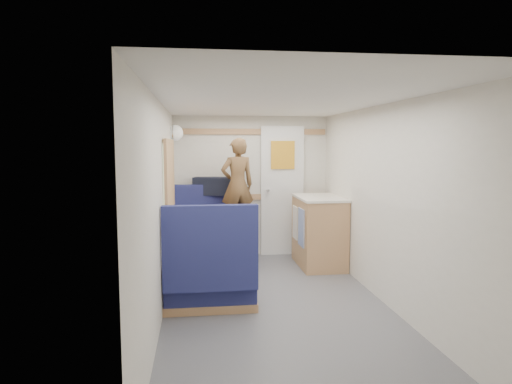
{
  "coord_description": "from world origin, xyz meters",
  "views": [
    {
      "loc": [
        -0.76,
        -4.22,
        1.6
      ],
      "look_at": [
        -0.1,
        0.9,
        1.06
      ],
      "focal_mm": 32.0,
      "sensor_mm": 36.0,
      "label": 1
    }
  ],
  "objects": [
    {
      "name": "side_window",
      "position": [
        -1.08,
        1.0,
        1.25
      ],
      "size": [
        0.04,
        1.3,
        0.72
      ],
      "primitive_type": "cube",
      "color": "#B6C0A3",
      "rests_on": "wall_left"
    },
    {
      "name": "duffel_bag",
      "position": [
        -0.55,
        2.12,
        1.02
      ],
      "size": [
        0.56,
        0.38,
        0.25
      ],
      "primitive_type": "cube",
      "rotation": [
        0.0,
        0.0,
        -0.28
      ],
      "color": "black",
      "rests_on": "ledge"
    },
    {
      "name": "tumbler_mid",
      "position": [
        -0.78,
        1.33,
        0.78
      ],
      "size": [
        0.07,
        0.07,
        0.12
      ],
      "primitive_type": "cylinder",
      "color": "white",
      "rests_on": "dinette_table"
    },
    {
      "name": "oak_trim_high",
      "position": [
        0.0,
        2.23,
        1.78
      ],
      "size": [
        2.15,
        0.02,
        0.08
      ],
      "primitive_type": "cube",
      "color": "#AB7E4D",
      "rests_on": "wall_back"
    },
    {
      "name": "ledge",
      "position": [
        -0.65,
        2.12,
        0.88
      ],
      "size": [
        0.9,
        0.14,
        0.04
      ],
      "primitive_type": "cube",
      "color": "#AB7E4D",
      "rests_on": "bench_far"
    },
    {
      "name": "rear_door",
      "position": [
        0.45,
        2.22,
        0.97
      ],
      "size": [
        0.62,
        0.12,
        1.86
      ],
      "color": "white",
      "rests_on": "wall_back"
    },
    {
      "name": "salt_grinder",
      "position": [
        -0.57,
        1.01,
        0.77
      ],
      "size": [
        0.04,
        0.04,
        0.1
      ],
      "primitive_type": "cylinder",
      "color": "white",
      "rests_on": "dinette_table"
    },
    {
      "name": "pepper_grinder",
      "position": [
        -0.53,
        1.12,
        0.77
      ],
      "size": [
        0.04,
        0.04,
        0.1
      ],
      "primitive_type": "cylinder",
      "color": "black",
      "rests_on": "dinette_table"
    },
    {
      "name": "ceiling",
      "position": [
        0.0,
        0.0,
        2.0
      ],
      "size": [
        4.5,
        4.5,
        0.0
      ],
      "primitive_type": "plane",
      "rotation": [
        3.14,
        0.0,
        0.0
      ],
      "color": "silver",
      "rests_on": "wall_back"
    },
    {
      "name": "galley_counter",
      "position": [
        0.82,
        1.55,
        0.47
      ],
      "size": [
        0.57,
        0.92,
        0.92
      ],
      "color": "#AB7E4D",
      "rests_on": "floor"
    },
    {
      "name": "cheese_block",
      "position": [
        -0.63,
        0.67,
        0.76
      ],
      "size": [
        0.12,
        0.1,
        0.04
      ],
      "primitive_type": "cube",
      "rotation": [
        0.0,
        0.0,
        0.39
      ],
      "color": "#E7D885",
      "rests_on": "tray"
    },
    {
      "name": "bench_far",
      "position": [
        -0.65,
        1.86,
        0.3
      ],
      "size": [
        0.9,
        0.59,
        1.05
      ],
      "color": "navy",
      "rests_on": "floor"
    },
    {
      "name": "person",
      "position": [
        -0.24,
        1.77,
        1.07
      ],
      "size": [
        0.51,
        0.39,
        1.24
      ],
      "primitive_type": "imported",
      "rotation": [
        0.0,
        0.0,
        3.38
      ],
      "color": "brown",
      "rests_on": "bench_far"
    },
    {
      "name": "oak_trim_low",
      "position": [
        0.0,
        2.23,
        0.85
      ],
      "size": [
        2.15,
        0.02,
        0.08
      ],
      "primitive_type": "cube",
      "color": "#AB7E4D",
      "rests_on": "wall_back"
    },
    {
      "name": "bread_loaf",
      "position": [
        -0.43,
        1.38,
        0.77
      ],
      "size": [
        0.16,
        0.26,
        0.1
      ],
      "primitive_type": "cube",
      "rotation": [
        0.0,
        0.0,
        -0.1
      ],
      "color": "brown",
      "rests_on": "dinette_table"
    },
    {
      "name": "tumbler_right",
      "position": [
        -0.56,
        1.18,
        0.77
      ],
      "size": [
        0.06,
        0.06,
        0.1
      ],
      "primitive_type": "cylinder",
      "color": "silver",
      "rests_on": "dinette_table"
    },
    {
      "name": "beer_glass",
      "position": [
        -0.44,
        0.96,
        0.77
      ],
      "size": [
        0.06,
        0.06,
        0.1
      ],
      "primitive_type": "cylinder",
      "color": "brown",
      "rests_on": "dinette_table"
    },
    {
      "name": "wall_back",
      "position": [
        0.0,
        2.25,
        1.0
      ],
      "size": [
        2.2,
        0.02,
        2.0
      ],
      "primitive_type": "cube",
      "color": "silver",
      "rests_on": "floor"
    },
    {
      "name": "floor",
      "position": [
        0.0,
        0.0,
        0.0
      ],
      "size": [
        4.5,
        4.5,
        0.0
      ],
      "primitive_type": "plane",
      "color": "#515156",
      "rests_on": "ground"
    },
    {
      "name": "wall_left",
      "position": [
        -1.1,
        0.0,
        1.0
      ],
      "size": [
        0.02,
        4.5,
        2.0
      ],
      "primitive_type": "cube",
      "color": "silver",
      "rests_on": "floor"
    },
    {
      "name": "dinette_table",
      "position": [
        -0.65,
        1.0,
        0.57
      ],
      "size": [
        0.62,
        0.92,
        0.72
      ],
      "color": "white",
      "rests_on": "floor"
    },
    {
      "name": "orange_fruit",
      "position": [
        -0.5,
        0.79,
        0.77
      ],
      "size": [
        0.07,
        0.07,
        0.07
      ],
      "primitive_type": "sphere",
      "color": "#E6530A",
      "rests_on": "tray"
    },
    {
      "name": "dome_light",
      "position": [
        -1.04,
        1.85,
        1.75
      ],
      "size": [
        0.2,
        0.2,
        0.2
      ],
      "primitive_type": "sphere",
      "color": "white",
      "rests_on": "wall_left"
    },
    {
      "name": "tumbler_left",
      "position": [
        -0.85,
        0.84,
        0.78
      ],
      "size": [
        0.07,
        0.07,
        0.11
      ],
      "primitive_type": "cylinder",
      "color": "white",
      "rests_on": "dinette_table"
    },
    {
      "name": "wall_right",
      "position": [
        1.1,
        0.0,
        1.0
      ],
      "size": [
        0.02,
        4.5,
        2.0
      ],
      "primitive_type": "cube",
      "color": "silver",
      "rests_on": "floor"
    },
    {
      "name": "wine_glass",
      "position": [
        -0.76,
        1.01,
        0.84
      ],
      "size": [
        0.08,
        0.08,
        0.17
      ],
      "color": "white",
      "rests_on": "dinette_table"
    },
    {
      "name": "tray",
      "position": [
        -0.5,
        0.77,
        0.73
      ],
      "size": [
        0.31,
        0.38,
        0.02
      ],
      "primitive_type": "cube",
      "rotation": [
        0.0,
        0.0,
        -0.08
      ],
      "color": "silver",
      "rests_on": "dinette_table"
    },
    {
      "name": "bench_near",
      "position": [
        -0.65,
        0.14,
        0.3
      ],
      "size": [
        0.9,
        0.59,
        1.05
      ],
      "color": "navy",
      "rests_on": "floor"
    }
  ]
}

